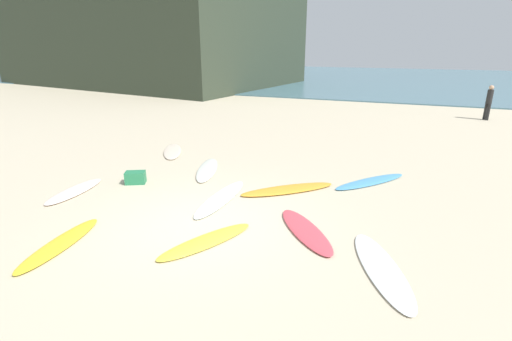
{
  "coord_description": "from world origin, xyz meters",
  "views": [
    {
      "loc": [
        3.67,
        -6.19,
        3.61
      ],
      "look_at": [
        0.06,
        2.93,
        0.3
      ],
      "focal_mm": 26.08,
      "sensor_mm": 36.0,
      "label": 1
    }
  ],
  "objects_px": {
    "surfboard_3": "(382,269)",
    "surfboard_5": "(288,189)",
    "surfboard_4": "(370,181)",
    "surfboard_8": "(60,244)",
    "surfboard_7": "(306,231)",
    "surfboard_2": "(173,151)",
    "beachgoer_near": "(489,101)",
    "beach_cooler": "(135,178)",
    "surfboard_9": "(207,169)",
    "surfboard_0": "(206,241)",
    "surfboard_6": "(75,191)",
    "surfboard_1": "(221,198)"
  },
  "relations": [
    {
      "from": "surfboard_3",
      "to": "surfboard_5",
      "type": "xyz_separation_m",
      "value": [
        -2.54,
        2.88,
        0.01
      ]
    },
    {
      "from": "surfboard_4",
      "to": "surfboard_8",
      "type": "height_order",
      "value": "surfboard_8"
    },
    {
      "from": "surfboard_3",
      "to": "surfboard_7",
      "type": "distance_m",
      "value": 1.75
    },
    {
      "from": "surfboard_3",
      "to": "surfboard_7",
      "type": "xyz_separation_m",
      "value": [
        -1.54,
        0.84,
        0.01
      ]
    },
    {
      "from": "surfboard_2",
      "to": "surfboard_7",
      "type": "relative_size",
      "value": 0.99
    },
    {
      "from": "surfboard_3",
      "to": "beachgoer_near",
      "type": "distance_m",
      "value": 16.46
    },
    {
      "from": "beachgoer_near",
      "to": "beach_cooler",
      "type": "xyz_separation_m",
      "value": [
        -10.58,
        -14.07,
        -0.8
      ]
    },
    {
      "from": "surfboard_5",
      "to": "surfboard_9",
      "type": "bearing_deg",
      "value": 35.57
    },
    {
      "from": "surfboard_3",
      "to": "surfboard_9",
      "type": "height_order",
      "value": "surfboard_9"
    },
    {
      "from": "surfboard_5",
      "to": "beachgoer_near",
      "type": "xyz_separation_m",
      "value": [
        6.52,
        13.06,
        0.93
      ]
    },
    {
      "from": "surfboard_0",
      "to": "surfboard_4",
      "type": "bearing_deg",
      "value": -93.54
    },
    {
      "from": "surfboard_6",
      "to": "surfboard_8",
      "type": "distance_m",
      "value": 2.86
    },
    {
      "from": "surfboard_8",
      "to": "surfboard_4",
      "type": "bearing_deg",
      "value": 39.25
    },
    {
      "from": "surfboard_3",
      "to": "surfboard_4",
      "type": "bearing_deg",
      "value": 74.18
    },
    {
      "from": "surfboard_3",
      "to": "surfboard_5",
      "type": "height_order",
      "value": "surfboard_5"
    },
    {
      "from": "surfboard_2",
      "to": "surfboard_9",
      "type": "bearing_deg",
      "value": -63.41
    },
    {
      "from": "surfboard_5",
      "to": "beach_cooler",
      "type": "distance_m",
      "value": 4.19
    },
    {
      "from": "surfboard_1",
      "to": "surfboard_6",
      "type": "relative_size",
      "value": 1.31
    },
    {
      "from": "surfboard_1",
      "to": "surfboard_8",
      "type": "relative_size",
      "value": 1.17
    },
    {
      "from": "surfboard_8",
      "to": "beach_cooler",
      "type": "height_order",
      "value": "beach_cooler"
    },
    {
      "from": "surfboard_4",
      "to": "beachgoer_near",
      "type": "relative_size",
      "value": 1.44
    },
    {
      "from": "surfboard_1",
      "to": "surfboard_9",
      "type": "bearing_deg",
      "value": 126.12
    },
    {
      "from": "surfboard_4",
      "to": "surfboard_1",
      "type": "bearing_deg",
      "value": -103.13
    },
    {
      "from": "surfboard_6",
      "to": "surfboard_2",
      "type": "bearing_deg",
      "value": 81.4
    },
    {
      "from": "surfboard_9",
      "to": "beach_cooler",
      "type": "relative_size",
      "value": 4.36
    },
    {
      "from": "surfboard_2",
      "to": "surfboard_3",
      "type": "xyz_separation_m",
      "value": [
        7.43,
        -4.91,
        -0.01
      ]
    },
    {
      "from": "surfboard_8",
      "to": "surfboard_9",
      "type": "bearing_deg",
      "value": 76.16
    },
    {
      "from": "surfboard_3",
      "to": "surfboard_5",
      "type": "relative_size",
      "value": 0.92
    },
    {
      "from": "surfboard_2",
      "to": "surfboard_9",
      "type": "height_order",
      "value": "surfboard_9"
    },
    {
      "from": "surfboard_8",
      "to": "beachgoer_near",
      "type": "bearing_deg",
      "value": 52.11
    },
    {
      "from": "surfboard_0",
      "to": "surfboard_9",
      "type": "bearing_deg",
      "value": -35.21
    },
    {
      "from": "surfboard_7",
      "to": "surfboard_9",
      "type": "xyz_separation_m",
      "value": [
        -3.76,
        2.72,
        0.0
      ]
    },
    {
      "from": "surfboard_5",
      "to": "surfboard_6",
      "type": "bearing_deg",
      "value": 72.01
    },
    {
      "from": "surfboard_1",
      "to": "surfboard_3",
      "type": "relative_size",
      "value": 1.06
    },
    {
      "from": "surfboard_7",
      "to": "surfboard_6",
      "type": "bearing_deg",
      "value": 141.76
    },
    {
      "from": "surfboard_3",
      "to": "surfboard_2",
      "type": "bearing_deg",
      "value": 122.97
    },
    {
      "from": "surfboard_0",
      "to": "surfboard_9",
      "type": "distance_m",
      "value": 4.36
    },
    {
      "from": "beachgoer_near",
      "to": "surfboard_3",
      "type": "bearing_deg",
      "value": 135.49
    },
    {
      "from": "beachgoer_near",
      "to": "beach_cooler",
      "type": "relative_size",
      "value": 3.29
    },
    {
      "from": "beachgoer_near",
      "to": "beach_cooler",
      "type": "bearing_deg",
      "value": 112.56
    },
    {
      "from": "surfboard_2",
      "to": "beach_cooler",
      "type": "height_order",
      "value": "beach_cooler"
    },
    {
      "from": "surfboard_2",
      "to": "surfboard_1",
      "type": "bearing_deg",
      "value": -73.21
    },
    {
      "from": "surfboard_7",
      "to": "beach_cooler",
      "type": "xyz_separation_m",
      "value": [
        -5.06,
        1.04,
        0.13
      ]
    },
    {
      "from": "surfboard_2",
      "to": "surfboard_8",
      "type": "distance_m",
      "value": 6.52
    },
    {
      "from": "surfboard_3",
      "to": "surfboard_6",
      "type": "bearing_deg",
      "value": 150.82
    },
    {
      "from": "beachgoer_near",
      "to": "surfboard_4",
      "type": "bearing_deg",
      "value": 128.08
    },
    {
      "from": "surfboard_3",
      "to": "surfboard_5",
      "type": "bearing_deg",
      "value": 107.79
    },
    {
      "from": "surfboard_5",
      "to": "surfboard_7",
      "type": "relative_size",
      "value": 1.23
    },
    {
      "from": "surfboard_0",
      "to": "surfboard_4",
      "type": "height_order",
      "value": "surfboard_4"
    },
    {
      "from": "surfboard_7",
      "to": "surfboard_9",
      "type": "height_order",
      "value": "surfboard_9"
    }
  ]
}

